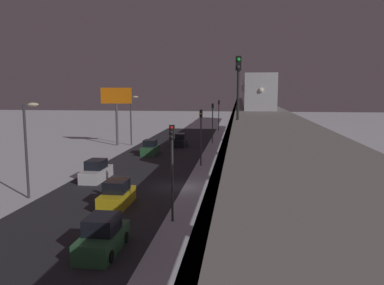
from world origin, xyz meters
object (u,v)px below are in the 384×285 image
rail_signal (238,77)px  sedan_white (96,172)px  subway_train (250,90)px  commercial_billboard (116,101)px  traffic_light_distant (219,111)px  sedan_yellow (117,196)px  traffic_light_mid (201,129)px  traffic_light_near (172,159)px  sedan_green (103,237)px  sedan_green_2 (150,148)px  traffic_light_far (213,117)px  sedan_black (180,141)px

rail_signal → sedan_white: rail_signal is taller
subway_train → commercial_billboard: (20.67, 13.97, -1.68)m
commercial_billboard → traffic_light_distant: bearing=-121.7°
sedan_yellow → traffic_light_mid: size_ratio=0.65×
traffic_light_near → traffic_light_mid: size_ratio=1.00×
commercial_billboard → traffic_light_near: bearing=113.4°
sedan_green → sedan_white: bearing=111.8°
traffic_light_mid → subway_train: bearing=-102.2°
sedan_green_2 → traffic_light_far: 14.65m
sedan_white → sedan_green_2: 15.20m
traffic_light_mid → sedan_yellow: bearing=73.8°
sedan_green → traffic_light_near: bearing=61.0°
subway_train → sedan_white: bearing=67.2°
rail_signal → sedan_green: bearing=39.0°
sedan_green → commercial_billboard: size_ratio=0.47×
sedan_black → subway_train: bearing=51.7°
sedan_yellow → traffic_light_near: bearing=-31.2°
sedan_yellow → traffic_light_distant: bearing=85.0°
rail_signal → traffic_light_near: 6.74m
rail_signal → sedan_green_2: size_ratio=0.99×
sedan_yellow → sedan_green_2: 23.23m
rail_signal → traffic_light_far: size_ratio=0.62×
traffic_light_far → sedan_green: bearing=86.2°
rail_signal → commercial_billboard: bearing=-60.5°
sedan_yellow → sedan_white: (4.60, -7.96, 0.00)m
subway_train → commercial_billboard: 25.01m
rail_signal → sedan_green_2: 29.26m
sedan_black → traffic_light_mid: traffic_light_mid is taller
traffic_light_near → traffic_light_distant: same height
sedan_green → traffic_light_far: bearing=86.2°
sedan_white → traffic_light_mid: (-9.30, -8.20, 3.40)m
commercial_billboard → rail_signal: bearing=119.5°
sedan_white → traffic_light_distant: size_ratio=0.72×
sedan_yellow → traffic_light_near: (-4.70, 2.84, 3.40)m
sedan_black → sedan_green_2: bearing=-109.6°
subway_train → sedan_white: subway_train is taller
traffic_light_far → commercial_billboard: 15.41m
sedan_green → sedan_black: same height
rail_signal → traffic_light_mid: 19.69m
sedan_green_2 → rail_signal: bearing=114.7°
traffic_light_far → traffic_light_mid: bearing=90.0°
subway_train → traffic_light_distant: subway_train is taller
commercial_billboard → sedan_white: bearing=102.9°
traffic_light_distant → traffic_light_mid: bearing=90.0°
traffic_light_mid → sedan_white: bearing=41.4°
rail_signal → sedan_black: (8.88, -33.27, -8.66)m
subway_train → sedan_green_2: 26.73m
sedan_black → traffic_light_distant: 23.97m
sedan_yellow → sedan_black: bearing=90.0°
traffic_light_near → commercial_billboard: (14.51, -33.58, 2.63)m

